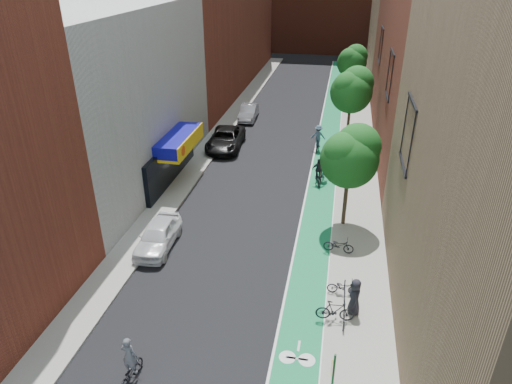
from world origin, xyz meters
The scene contains 22 objects.
ground centered at (0.00, 0.00, 0.00)m, with size 160.00×160.00×0.00m, color black.
bike_lane centered at (4.00, 26.00, 0.01)m, with size 2.00×68.00×0.01m, color #136D36.
sidewalk_left centered at (-6.00, 26.00, 0.07)m, with size 2.00×68.00×0.15m, color gray.
sidewalk_right centered at (6.50, 26.00, 0.07)m, with size 3.00×68.00×0.15m, color gray.
building_left_white centered at (-11.00, 14.00, 6.00)m, with size 8.00×20.00×12.00m, color silver.
building_right_mid_red centered at (12.00, 26.00, 11.00)m, with size 8.00×28.00×22.00m, color maroon.
building_right_far_tan centered at (12.00, 50.00, 9.00)m, with size 8.00×20.00×18.00m, color #8C6B4C.
tree_near centered at (5.65, 10.02, 4.66)m, with size 3.40×3.36×6.42m.
tree_mid centered at (5.65, 24.02, 4.89)m, with size 3.55×3.53×6.74m.
tree_far centered at (5.65, 38.02, 4.50)m, with size 3.30×3.25×6.21m.
sign_pole centered at (5.38, -3.50, 1.84)m, with size 0.13×0.71×3.00m.
parked_car_white centered at (-4.60, 5.64, 0.75)m, with size 1.77×4.40×1.50m, color white.
parked_car_black centered at (-4.60, 21.02, 0.81)m, with size 2.70×5.86×1.63m, color black.
parked_car_silver centered at (-4.27, 29.05, 0.73)m, with size 1.55×4.45×1.47m, color gray.
cyclist_lead centered at (-2.19, -3.24, 0.72)m, with size 0.75×1.70×2.09m.
cyclist_lane_near centered at (3.94, 16.17, 0.90)m, with size 0.93×1.60×2.05m.
cyclist_lane_mid centered at (3.67, 15.44, 0.70)m, with size 1.03×1.95×1.93m.
cyclist_lane_far centered at (3.20, 22.01, 0.99)m, with size 1.23×1.80×2.20m.
parked_bike_near centered at (5.71, 3.32, 0.55)m, with size 0.53×1.51×0.79m, color black.
parked_bike_mid centered at (5.40, 1.42, 0.67)m, with size 0.49×1.73×1.04m, color black.
parked_bike_far centered at (5.40, 6.84, 0.58)m, with size 0.58×1.65×0.87m, color black.
pedestrian centered at (6.22, 2.10, 1.05)m, with size 0.88×0.57×1.80m, color black.
Camera 1 is at (4.89, -14.53, 14.64)m, focal length 32.00 mm.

